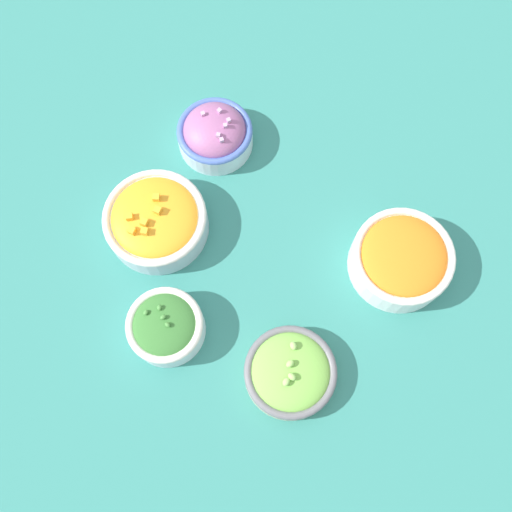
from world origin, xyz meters
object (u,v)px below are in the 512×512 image
at_px(bowl_squash, 156,220).
at_px(bowl_lettuce, 290,372).
at_px(bowl_red_onion, 215,134).
at_px(bowl_carrots, 402,259).
at_px(bowl_broccoli, 166,326).

bearing_deg(bowl_squash, bowl_lettuce, 159.89).
bearing_deg(bowl_red_onion, bowl_carrots, 171.31).
relative_size(bowl_lettuce, bowl_red_onion, 1.09).
xyz_separation_m(bowl_squash, bowl_broccoli, (-0.10, 0.14, -0.00)).
distance_m(bowl_squash, bowl_broccoli, 0.17).
relative_size(bowl_carrots, bowl_broccoli, 1.36).
bearing_deg(bowl_lettuce, bowl_carrots, -107.16).
height_order(bowl_squash, bowl_carrots, bowl_squash).
height_order(bowl_carrots, bowl_red_onion, bowl_red_onion).
xyz_separation_m(bowl_lettuce, bowl_carrots, (-0.07, -0.24, 0.01)).
relative_size(bowl_lettuce, bowl_broccoli, 1.19).
bearing_deg(bowl_broccoli, bowl_red_onion, -73.16).
bearing_deg(bowl_carrots, bowl_squash, 18.69).
xyz_separation_m(bowl_lettuce, bowl_red_onion, (0.29, -0.29, 0.01)).
xyz_separation_m(bowl_carrots, bowl_red_onion, (0.37, -0.06, -0.01)).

